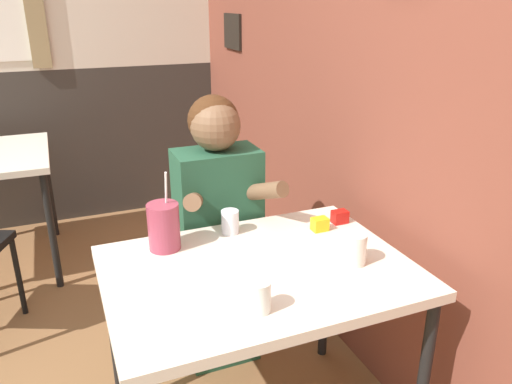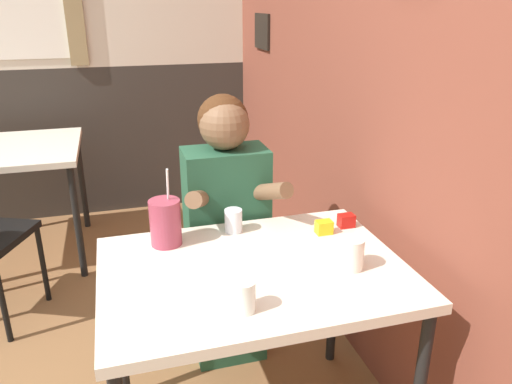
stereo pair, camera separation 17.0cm
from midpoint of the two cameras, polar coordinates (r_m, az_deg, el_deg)
The scene contains 10 objects.
brick_wall_right at distance 2.64m, azimuth 2.41°, elevation 16.88°, with size 0.08×4.69×2.70m.
back_wall at distance 3.78m, azimuth -25.97°, elevation 16.30°, with size 5.45×0.09×2.70m.
main_table at distance 1.69m, azimuth -2.64°, elevation -10.75°, with size 0.99×0.73×0.73m.
person_seated at distance 2.12m, azimuth -6.61°, elevation -4.60°, with size 0.42×0.40×1.20m.
cocktail_pitcher at distance 1.78m, azimuth -13.22°, elevation -3.92°, with size 0.11×0.11×0.29m.
glass_near_pitcher at distance 1.87m, azimuth -5.59°, elevation -3.46°, with size 0.07×0.07×0.09m.
glass_center at distance 1.42m, azimuth -3.15°, elevation -11.92°, with size 0.07×0.07×0.09m.
glass_far_side at distance 1.67m, azimuth 8.27°, elevation -6.49°, with size 0.08×0.08×0.11m.
condiment_ketchup at distance 1.97m, azimuth 7.13°, elevation -2.89°, with size 0.06×0.04×0.05m.
condiment_mustard at distance 1.90m, azimuth 4.77°, elevation -3.75°, with size 0.06×0.04×0.05m.
Camera 1 is at (0.08, -1.02, 1.55)m, focal length 35.00 mm.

